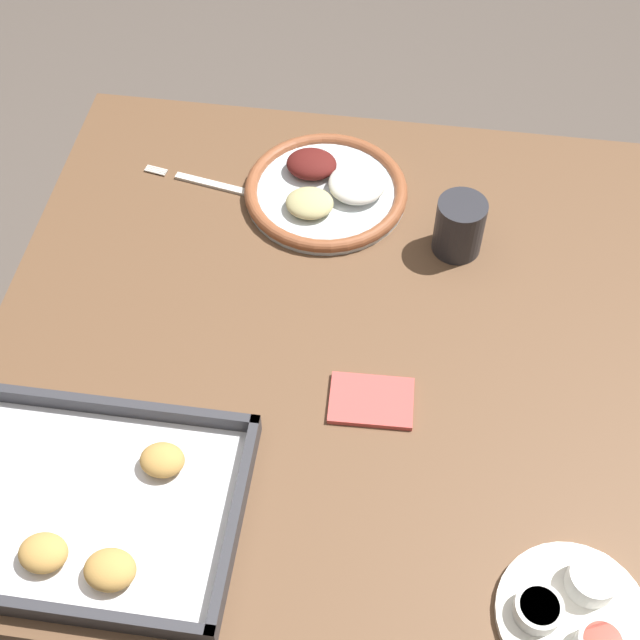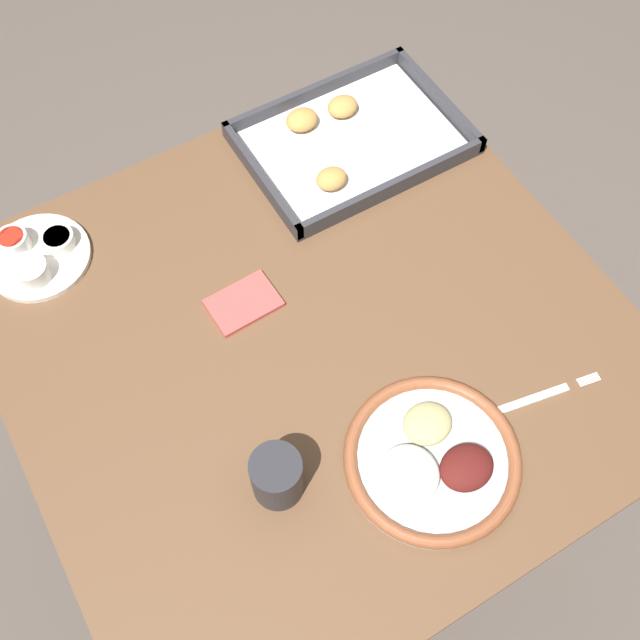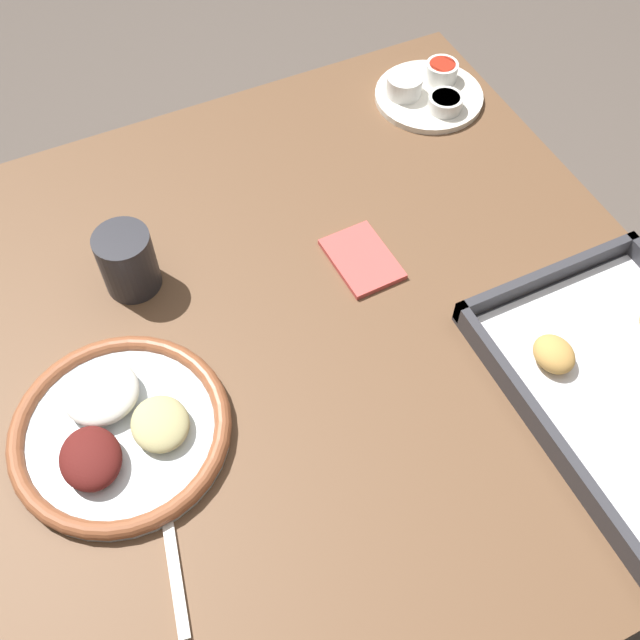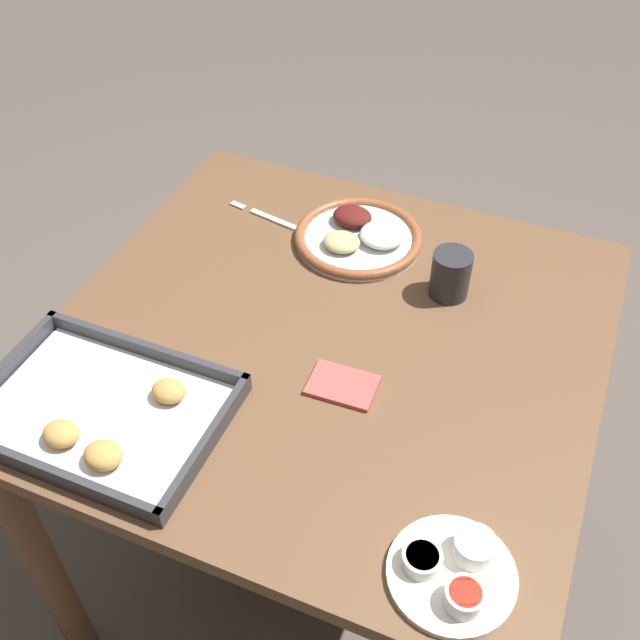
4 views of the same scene
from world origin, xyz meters
name	(u,v)px [view 4 (image 4 of 4)]	position (x,y,z in m)	size (l,w,h in m)	color
ground_plane	(325,557)	(0.00, 0.00, 0.00)	(8.00, 8.00, 0.00)	#564C44
dining_table	(326,384)	(0.00, 0.00, 0.64)	(0.92, 0.90, 0.77)	brown
dinner_plate	(359,236)	(0.04, -0.26, 0.78)	(0.25, 0.25, 0.04)	silver
fork	(279,222)	(0.21, -0.26, 0.77)	(0.22, 0.05, 0.00)	silver
saucer_plate	(454,570)	(-0.32, 0.35, 0.79)	(0.17, 0.17, 0.04)	white
baking_tray	(103,413)	(0.25, 0.30, 0.78)	(0.38, 0.27, 0.04)	#333338
drinking_cup	(451,274)	(-0.16, -0.18, 0.82)	(0.07, 0.07, 0.09)	#28282D
napkin	(342,385)	(-0.07, 0.10, 0.77)	(0.11, 0.08, 0.01)	#CC4C47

